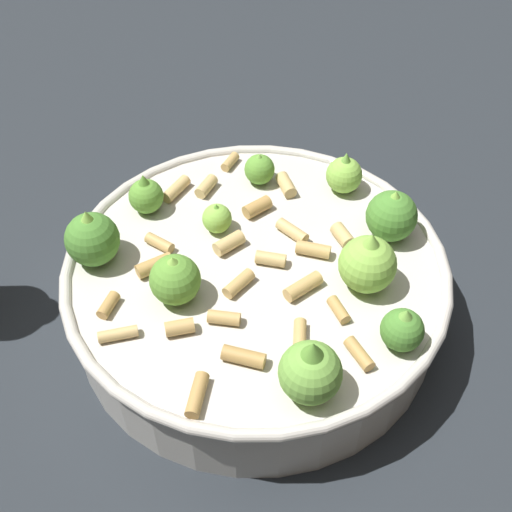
% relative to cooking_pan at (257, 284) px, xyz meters
% --- Properties ---
extents(ground_plane, '(2.40, 2.40, 0.00)m').
position_rel_cooking_pan_xyz_m(ground_plane, '(-0.00, -0.00, -0.04)').
color(ground_plane, '#23282D').
extents(cooking_pan, '(0.33, 0.33, 0.12)m').
position_rel_cooking_pan_xyz_m(cooking_pan, '(0.00, 0.00, 0.00)').
color(cooking_pan, beige).
rests_on(cooking_pan, ground).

